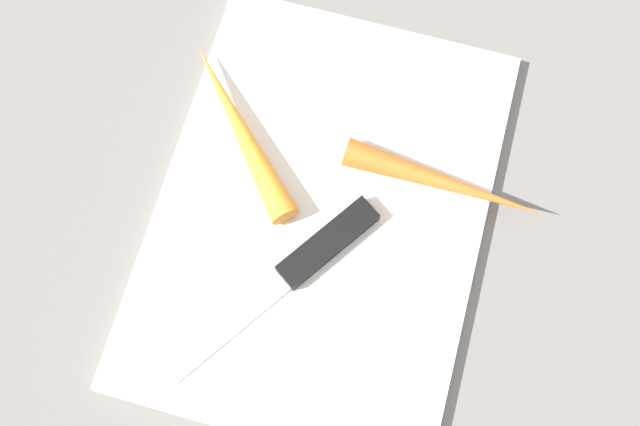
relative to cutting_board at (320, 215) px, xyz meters
The scene contains 5 objects.
ground_plane 0.01m from the cutting_board, ahead, with size 1.40×1.40×0.00m, color slate.
cutting_board is the anchor object (origin of this frame).
knife 0.04m from the cutting_board, ahead, with size 0.18×0.13×0.01m.
carrot_long 0.10m from the cutting_board, 120.86° to the right, with size 0.02×0.02×0.17m, color orange.
carrot_short 0.10m from the cutting_board, 117.94° to the left, with size 0.02×0.02×0.16m, color orange.
Camera 1 is at (0.16, 0.04, 0.57)m, focal length 40.80 mm.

